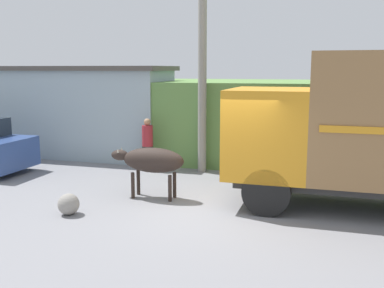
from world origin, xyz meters
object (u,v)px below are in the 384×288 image
brown_cow (152,161)px  roadside_rock (69,204)px  cargo_truck (377,127)px  pedestrian_on_hill (148,142)px  utility_pole (202,55)px

brown_cow → roadside_rock: 2.25m
cargo_truck → brown_cow: cargo_truck is taller
pedestrian_on_hill → brown_cow: bearing=121.1°
utility_pole → roadside_rock: 6.10m
cargo_truck → roadside_rock: 6.89m
cargo_truck → pedestrian_on_hill: cargo_truck is taller
brown_cow → pedestrian_on_hill: pedestrian_on_hill is taller
utility_pole → roadside_rock: (-1.66, -4.86, -3.29)m
roadside_rock → pedestrian_on_hill: bearing=90.5°
roadside_rock → cargo_truck: bearing=19.2°
pedestrian_on_hill → utility_pole: size_ratio=0.24×
brown_cow → pedestrian_on_hill: size_ratio=1.17×
cargo_truck → pedestrian_on_hill: 6.89m
brown_cow → utility_pole: size_ratio=0.28×
brown_cow → pedestrian_on_hill: (-1.29, 2.89, -0.05)m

